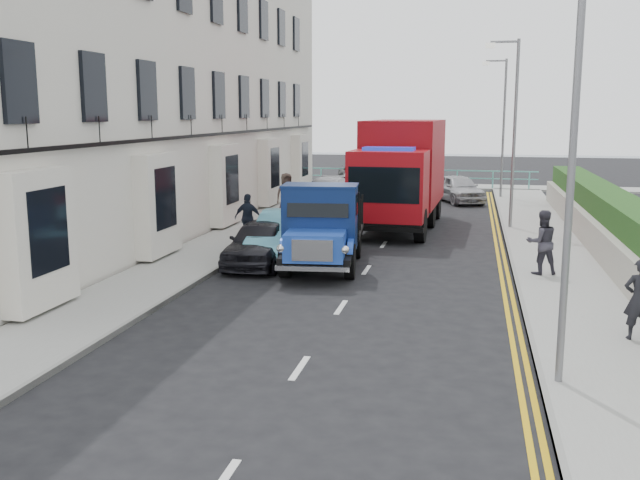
% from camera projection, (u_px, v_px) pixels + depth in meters
% --- Properties ---
extents(ground, '(120.00, 120.00, 0.00)m').
position_uv_depth(ground, '(323.00, 334.00, 14.32)').
color(ground, black).
rests_on(ground, ground).
extents(pavement_west, '(2.40, 38.00, 0.12)m').
position_uv_depth(pavement_west, '(227.00, 242.00, 24.04)').
color(pavement_west, gray).
rests_on(pavement_west, ground).
extents(pavement_east, '(2.60, 38.00, 0.12)m').
position_uv_depth(pavement_east, '(551.00, 255.00, 21.89)').
color(pavement_east, gray).
rests_on(pavement_east, ground).
extents(promenade, '(30.00, 2.50, 0.12)m').
position_uv_depth(promenade, '(423.00, 186.00, 42.23)').
color(promenade, gray).
rests_on(promenade, ground).
extents(sea_plane, '(120.00, 120.00, 0.00)m').
position_uv_depth(sea_plane, '(444.00, 156.00, 72.08)').
color(sea_plane, '#4D5969').
rests_on(sea_plane, ground).
extents(terrace_west, '(6.31, 30.20, 14.25)m').
position_uv_depth(terrace_west, '(152.00, 39.00, 27.51)').
color(terrace_west, silver).
rests_on(terrace_west, ground).
extents(garden_east, '(1.45, 28.00, 1.75)m').
position_uv_depth(garden_east, '(619.00, 230.00, 21.35)').
color(garden_east, '#B2AD9E').
rests_on(garden_east, ground).
extents(seafront_railing, '(13.00, 0.08, 1.11)m').
position_uv_depth(seafront_railing, '(422.00, 179.00, 41.36)').
color(seafront_railing, '#59B2A5').
rests_on(seafront_railing, ground).
extents(lamp_near, '(1.23, 0.18, 7.00)m').
position_uv_depth(lamp_near, '(565.00, 139.00, 10.83)').
color(lamp_near, slate).
rests_on(lamp_near, ground).
extents(lamp_mid, '(1.23, 0.18, 7.00)m').
position_uv_depth(lamp_mid, '(512.00, 123.00, 26.23)').
color(lamp_mid, slate).
rests_on(lamp_mid, ground).
extents(lamp_far, '(1.23, 0.18, 7.00)m').
position_uv_depth(lamp_far, '(501.00, 120.00, 35.86)').
color(lamp_far, slate).
rests_on(lamp_far, ground).
extents(bedford_lorry, '(2.48, 5.26, 2.41)m').
position_uv_depth(bedford_lorry, '(321.00, 232.00, 19.75)').
color(bedford_lorry, black).
rests_on(bedford_lorry, ground).
extents(red_lorry, '(2.94, 7.88, 4.08)m').
position_uv_depth(red_lorry, '(401.00, 171.00, 27.16)').
color(red_lorry, black).
rests_on(red_lorry, ground).
extents(parked_car_front, '(1.67, 3.96, 1.34)m').
position_uv_depth(parked_car_front, '(261.00, 242.00, 20.65)').
color(parked_car_front, black).
rests_on(parked_car_front, ground).
extents(parked_car_mid, '(1.67, 4.46, 1.45)m').
position_uv_depth(parked_car_mid, '(286.00, 235.00, 21.46)').
color(parked_car_mid, '#63BAD4').
rests_on(parked_car_mid, ground).
extents(parked_car_rear, '(2.29, 5.08, 1.44)m').
position_uv_depth(parked_car_rear, '(326.00, 194.00, 32.26)').
color(parked_car_rear, silver).
rests_on(parked_car_rear, ground).
extents(seafront_car_left, '(3.63, 6.11, 1.59)m').
position_uv_depth(seafront_car_left, '(361.00, 176.00, 40.87)').
color(seafront_car_left, black).
rests_on(seafront_car_left, ground).
extents(seafront_car_right, '(3.00, 4.31, 1.36)m').
position_uv_depth(seafront_car_right, '(459.00, 189.00, 35.02)').
color(seafront_car_right, '#A5A5AA').
rests_on(seafront_car_right, ground).
extents(pedestrian_east_near, '(0.61, 0.43, 1.58)m').
position_uv_depth(pedestrian_east_near, '(639.00, 299.00, 13.46)').
color(pedestrian_east_near, black).
rests_on(pedestrian_east_near, pavement_east).
extents(pedestrian_east_far, '(0.99, 0.86, 1.72)m').
position_uv_depth(pedestrian_east_far, '(542.00, 242.00, 18.93)').
color(pedestrian_east_far, '#35323E').
rests_on(pedestrian_east_far, pavement_east).
extents(pedestrian_west_near, '(0.97, 0.45, 1.61)m').
position_uv_depth(pedestrian_west_near, '(248.00, 218.00, 23.62)').
color(pedestrian_west_near, black).
rests_on(pedestrian_west_near, pavement_west).
extents(pedestrian_west_far, '(1.06, 0.96, 1.81)m').
position_uv_depth(pedestrian_west_far, '(286.00, 195.00, 29.33)').
color(pedestrian_west_far, '#463932').
rests_on(pedestrian_west_far, pavement_west).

